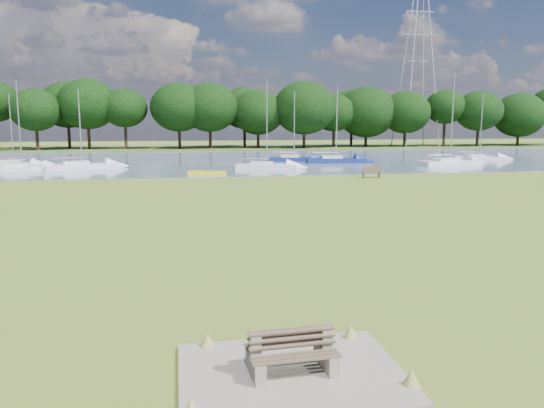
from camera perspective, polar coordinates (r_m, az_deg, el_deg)
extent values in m
plane|color=olive|center=(23.75, -5.07, -2.72)|extent=(220.00, 220.00, 0.00)
cube|color=slate|center=(65.39, -8.37, 4.61)|extent=(220.00, 40.00, 0.10)
cube|color=#4C6626|center=(95.32, -8.96, 5.91)|extent=(220.00, 20.00, 0.40)
cube|color=gray|center=(10.52, 2.09, -17.75)|extent=(4.20, 3.20, 0.10)
cube|color=gray|center=(10.26, -1.80, -16.90)|extent=(0.26, 0.98, 0.41)
cube|color=gray|center=(10.11, -1.81, -15.02)|extent=(0.21, 0.18, 0.51)
cube|color=gray|center=(10.60, 5.85, -16.07)|extent=(0.26, 0.98, 0.41)
cube|color=gray|center=(10.45, 5.88, -14.23)|extent=(0.21, 0.18, 0.51)
cube|color=brown|center=(10.05, 2.58, -16.14)|extent=(1.68, 0.46, 0.04)
cube|color=brown|center=(10.14, 2.23, -14.19)|extent=(1.66, 0.22, 0.40)
cube|color=brown|center=(10.59, 1.65, -14.79)|extent=(1.68, 0.46, 0.04)
cube|color=brown|center=(10.27, 2.00, -13.88)|extent=(1.66, 0.22, 0.40)
cube|color=brown|center=(45.88, 9.81, 3.10)|extent=(0.14, 0.48, 0.48)
cube|color=brown|center=(46.19, 11.46, 3.09)|extent=(0.14, 0.48, 0.48)
cube|color=brown|center=(46.01, 10.65, 3.39)|extent=(1.61, 0.67, 0.05)
cube|color=brown|center=(45.78, 10.72, 3.67)|extent=(1.56, 0.25, 0.47)
cube|color=yellow|center=(47.47, -7.02, 3.32)|extent=(3.42, 1.76, 0.33)
cylinder|color=#A3A4A6|center=(100.66, 14.84, 14.82)|extent=(0.22, 0.22, 30.94)
cylinder|color=#A3A4A6|center=(102.53, 17.11, 14.61)|extent=(0.22, 0.22, 30.94)
cylinder|color=#A3A4A6|center=(104.59, 13.81, 14.62)|extent=(0.22, 0.22, 30.94)
cylinder|color=#A3A4A6|center=(106.38, 16.01, 14.44)|extent=(0.22, 0.22, 30.94)
cube|color=#A3A4A6|center=(104.11, 15.55, 17.16)|extent=(6.49, 0.14, 0.14)
cube|color=#A3A4A6|center=(104.79, 15.65, 19.33)|extent=(5.38, 0.14, 0.14)
cylinder|color=black|center=(93.60, -23.25, 6.64)|extent=(0.54, 0.54, 4.13)
ellipsoid|color=black|center=(93.60, -23.44, 9.73)|extent=(7.58, 7.58, 6.44)
cylinder|color=black|center=(92.28, -18.99, 6.95)|extent=(0.54, 0.54, 4.44)
ellipsoid|color=black|center=(92.30, -19.17, 10.32)|extent=(8.66, 8.66, 7.36)
cylinder|color=black|center=(91.49, -14.61, 6.84)|extent=(0.54, 0.54, 3.51)
ellipsoid|color=black|center=(91.46, -14.72, 9.52)|extent=(9.74, 9.74, 8.28)
cylinder|color=black|center=(91.22, -10.20, 7.08)|extent=(0.54, 0.54, 3.82)
ellipsoid|color=black|center=(91.21, -10.28, 10.01)|extent=(7.58, 7.58, 6.44)
cylinder|color=black|center=(91.49, -5.78, 7.28)|extent=(0.54, 0.54, 4.13)
ellipsoid|color=black|center=(91.49, -5.83, 10.44)|extent=(8.66, 8.66, 7.36)
cylinder|color=black|center=(92.28, -1.41, 7.43)|extent=(0.54, 0.54, 4.44)
ellipsoid|color=black|center=(92.31, -1.42, 10.80)|extent=(9.74, 9.74, 8.28)
cylinder|color=black|center=(93.62, 2.86, 7.15)|extent=(0.54, 0.54, 3.51)
ellipsoid|color=black|center=(93.58, 2.88, 9.78)|extent=(7.58, 7.58, 6.44)
cylinder|color=black|center=(95.43, 7.00, 7.23)|extent=(0.54, 0.54, 3.82)
ellipsoid|color=black|center=(95.41, 7.05, 10.03)|extent=(8.66, 8.66, 7.36)
cylinder|color=black|center=(97.71, 10.96, 7.26)|extent=(0.54, 0.54, 4.13)
ellipsoid|color=black|center=(97.71, 11.05, 10.22)|extent=(9.74, 9.74, 8.28)
cylinder|color=black|center=(100.42, 14.72, 7.26)|extent=(0.54, 0.54, 4.44)
ellipsoid|color=black|center=(100.44, 14.84, 10.36)|extent=(7.58, 7.58, 6.44)
cylinder|color=black|center=(103.56, 18.25, 6.89)|extent=(0.54, 0.54, 3.51)
ellipsoid|color=black|center=(103.53, 18.37, 9.26)|extent=(8.66, 8.66, 7.36)
cylinder|color=black|center=(107.05, 21.58, 6.85)|extent=(0.54, 0.54, 3.82)
ellipsoid|color=black|center=(107.03, 21.73, 9.34)|extent=(9.74, 9.74, 8.28)
cylinder|color=black|center=(110.87, 24.69, 6.79)|extent=(0.54, 0.54, 4.13)
ellipsoid|color=black|center=(110.87, 24.86, 9.39)|extent=(7.58, 7.58, 6.44)
cube|color=silver|center=(60.52, 18.60, 4.30)|extent=(7.29, 3.21, 0.74)
cube|color=silver|center=(60.13, 18.20, 4.73)|extent=(2.71, 1.97, 0.47)
cylinder|color=#A5A8AD|center=(60.36, 18.83, 8.85)|extent=(0.13, 0.13, 9.29)
cube|color=silver|center=(56.60, -25.29, 3.59)|extent=(6.27, 2.72, 0.66)
cube|color=silver|center=(56.62, -25.81, 3.97)|extent=(2.32, 1.68, 0.43)
cylinder|color=#A5A8AD|center=(56.43, -25.57, 7.79)|extent=(0.11, 0.11, 8.02)
cube|color=navy|center=(61.26, 6.90, 4.76)|extent=(6.87, 2.63, 0.76)
cube|color=silver|center=(61.14, 6.41, 5.20)|extent=(2.50, 1.73, 0.49)
cylinder|color=#A5A8AD|center=(61.11, 6.98, 8.73)|extent=(0.13, 0.13, 8.14)
cube|color=silver|center=(53.24, -0.55, 4.16)|extent=(6.41, 3.27, 0.65)
cube|color=silver|center=(53.25, -1.08, 4.58)|extent=(2.44, 1.87, 0.42)
cylinder|color=#A5A8AD|center=(53.05, -0.56, 8.82)|extent=(0.11, 0.11, 8.38)
cube|color=silver|center=(55.96, -19.75, 3.91)|extent=(7.12, 3.87, 0.74)
cube|color=silver|center=(55.86, -20.33, 4.34)|extent=(2.74, 2.15, 0.48)
cylinder|color=#A5A8AD|center=(55.80, -19.95, 7.79)|extent=(0.13, 0.13, 7.25)
cube|color=silver|center=(61.22, -26.02, 3.86)|extent=(5.99, 2.20, 0.61)
cube|color=silver|center=(61.36, -26.45, 4.18)|extent=(2.16, 1.48, 0.39)
cylinder|color=#A5A8AD|center=(61.06, -26.25, 7.26)|extent=(0.10, 0.10, 7.02)
cube|color=navy|center=(63.17, 2.39, 4.91)|extent=(6.40, 2.97, 0.69)
cube|color=silver|center=(63.14, 1.95, 5.30)|extent=(2.40, 1.78, 0.45)
cylinder|color=#A5A8AD|center=(63.02, 2.42, 8.50)|extent=(0.12, 0.12, 7.61)
cube|color=silver|center=(70.31, 21.41, 4.69)|extent=(6.43, 3.28, 0.63)
cube|color=silver|center=(70.15, 21.04, 5.01)|extent=(2.45, 1.88, 0.40)
cylinder|color=#A5A8AD|center=(70.18, 21.59, 7.85)|extent=(0.11, 0.11, 7.51)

